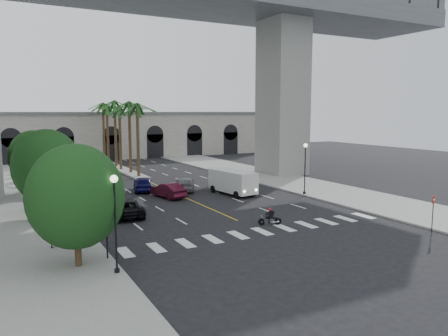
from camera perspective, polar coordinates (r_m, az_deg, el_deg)
ground at (r=33.09m, az=3.57°, el=-7.64°), size 140.00×140.00×0.00m
sidewalk_left at (r=43.04m, az=-25.20°, el=-4.71°), size 8.00×100.00×0.15m
sidewalk_right at (r=53.52m, az=8.80°, el=-1.84°), size 8.00×100.00×0.15m
median at (r=67.83m, az=-13.56°, el=0.01°), size 2.00×24.00×0.20m
pier_building at (r=83.97m, az=-16.60°, el=4.14°), size 71.00×10.50×8.50m
bridge at (r=54.09m, az=-5.95°, el=17.94°), size 75.00×13.00×26.00m
palm_a at (r=57.67m, az=-11.28°, el=7.77°), size 3.20×3.20×10.30m
palm_b at (r=61.54m, az=-12.30°, el=7.97°), size 3.20×3.20×10.60m
palm_c at (r=65.31m, az=-13.52°, el=7.49°), size 3.20×3.20×10.10m
palm_d at (r=69.28m, az=-14.10°, el=8.06°), size 3.20×3.20×10.90m
palm_e at (r=73.10m, az=-15.06°, el=7.62°), size 3.20×3.20×10.40m
palm_f at (r=77.07m, az=-15.53°, el=7.79°), size 3.20×3.20×10.70m
street_tree_near at (r=24.88m, az=-18.80°, el=-3.55°), size 5.20×5.20×6.89m
street_tree_mid at (r=37.61m, az=-22.09°, el=0.18°), size 5.44×5.44×7.21m
street_tree_far at (r=49.52m, az=-23.58°, el=1.36°), size 5.04×5.04×6.68m
lamp_post_left_near at (r=23.43m, az=-14.03°, el=-6.04°), size 0.40×0.40×5.35m
lamp_post_left_far at (r=43.82m, az=-20.80°, el=-0.11°), size 0.40×0.40×5.35m
lamp_post_right at (r=45.42m, az=10.54°, el=0.50°), size 0.40×0.40×5.35m
traffic_signal_near at (r=25.99m, az=-15.13°, el=-6.37°), size 0.25×0.18×3.65m
traffic_signal_far at (r=29.81m, az=-16.89°, el=-4.67°), size 0.25×0.18×3.65m
motorcycle_rider at (r=33.53m, az=6.10°, el=-6.43°), size 1.73×0.74×1.31m
car_a at (r=46.38m, az=2.01°, el=-2.31°), size 1.88×4.50×1.52m
car_b at (r=44.05m, az=-7.31°, el=-2.90°), size 2.49×4.78×1.50m
car_c at (r=36.96m, az=-12.76°, el=-5.03°), size 3.00×5.56×1.48m
car_d at (r=47.67m, az=-5.13°, el=-2.12°), size 3.83×5.39×1.45m
car_e at (r=48.04m, az=-10.55°, el=-2.05°), size 3.03×5.03×1.60m
cargo_van at (r=45.33m, az=1.17°, el=-1.74°), size 2.97×6.07×2.49m
pedestrian_a at (r=29.44m, az=-21.30°, el=-7.79°), size 0.85×0.74×1.95m
pedestrian_b at (r=31.71m, az=-17.73°, el=-6.92°), size 0.93×0.85×1.56m
do_not_enter_sign at (r=34.34m, az=25.66°, el=-4.43°), size 0.63×0.28×2.72m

